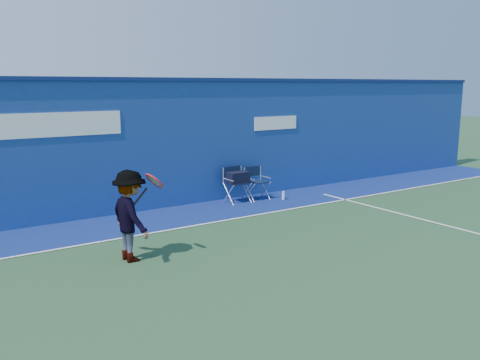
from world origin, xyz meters
TOP-DOWN VIEW (x-y plane):
  - ground at (0.00, 0.00)m, footprint 80.00×80.00m
  - stadium_wall at (-0.00, 5.20)m, footprint 24.00×0.50m
  - out_of_bounds_strip at (0.00, 4.10)m, footprint 24.00×1.80m
  - court_lines at (0.00, 0.60)m, footprint 24.00×12.00m
  - directors_chair_left at (2.07, 4.55)m, footprint 0.53×0.48m
  - directors_chair_right at (2.66, 4.53)m, footprint 0.50×0.45m
  - water_bottle at (3.20, 4.11)m, footprint 0.07×0.07m
  - tennis_player at (-1.78, 1.95)m, footprint 0.88×1.04m

SIDE VIEW (x-z plane):
  - ground at x=0.00m, z-range 0.00..0.00m
  - out_of_bounds_strip at x=0.00m, z-range 0.00..0.01m
  - court_lines at x=0.00m, z-range 0.01..0.01m
  - water_bottle at x=3.20m, z-range 0.00..0.23m
  - directors_chair_right at x=2.66m, z-range -0.16..0.68m
  - directors_chair_left at x=2.07m, z-range -0.07..0.82m
  - tennis_player at x=-1.78m, z-range 0.00..1.54m
  - stadium_wall at x=0.00m, z-range 0.01..3.09m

